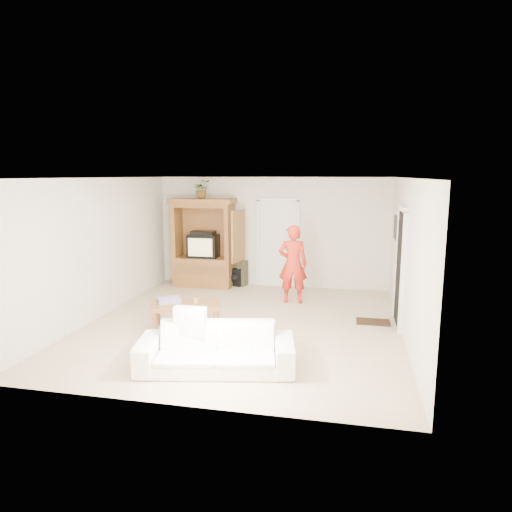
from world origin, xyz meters
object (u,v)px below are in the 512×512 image
(armoire, at_px, (205,249))
(man, at_px, (293,264))
(coffee_table, at_px, (186,307))
(sofa, at_px, (216,348))

(armoire, xyz_separation_m, man, (2.26, -1.04, -0.09))
(armoire, distance_m, coffee_table, 3.16)
(man, distance_m, sofa, 3.65)
(sofa, xyz_separation_m, coffee_table, (-1.02, 1.56, 0.08))
(man, bearing_deg, sofa, 77.12)
(armoire, xyz_separation_m, sofa, (1.67, -4.61, -0.60))
(man, bearing_deg, armoire, -28.16)
(armoire, height_order, coffee_table, armoire)
(armoire, relative_size, man, 1.28)
(man, relative_size, sofa, 0.77)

